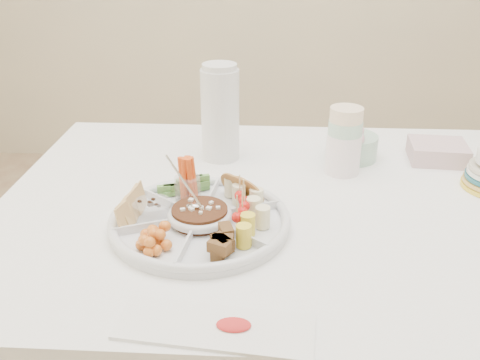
{
  "coord_description": "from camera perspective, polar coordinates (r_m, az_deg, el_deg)",
  "views": [
    {
      "loc": [
        -0.13,
        -1.12,
        1.35
      ],
      "look_at": [
        -0.19,
        -0.03,
        0.82
      ],
      "focal_mm": 40.0,
      "sensor_mm": 36.0,
      "label": 1
    }
  ],
  "objects": [
    {
      "name": "dining_table",
      "position": [
        1.48,
        7.68,
        -15.3
      ],
      "size": [
        1.52,
        1.02,
        0.76
      ],
      "primitive_type": "cube",
      "color": "white",
      "rests_on": "floor"
    },
    {
      "name": "party_tray",
      "position": [
        1.14,
        -4.3,
        -4.07
      ],
      "size": [
        0.5,
        0.5,
        0.04
      ],
      "primitive_type": "cylinder",
      "rotation": [
        0.0,
        0.0,
        0.4
      ],
      "color": "silver",
      "rests_on": "dining_table"
    },
    {
      "name": "bean_dip",
      "position": [
        1.14,
        -4.32,
        -3.74
      ],
      "size": [
        0.16,
        0.16,
        0.04
      ],
      "primitive_type": "cylinder",
      "rotation": [
        0.0,
        0.0,
        0.4
      ],
      "color": "black",
      "rests_on": "party_tray"
    },
    {
      "name": "tortillas",
      "position": [
        1.22,
        -0.04,
        -0.89
      ],
      "size": [
        0.13,
        0.13,
        0.06
      ],
      "primitive_type": null,
      "rotation": [
        0.0,
        0.0,
        0.4
      ],
      "color": "#B88A46",
      "rests_on": "party_tray"
    },
    {
      "name": "carrot_cucumber",
      "position": [
        1.24,
        -5.98,
        0.44
      ],
      "size": [
        0.15,
        0.15,
        0.11
      ],
      "primitive_type": null,
      "rotation": [
        0.0,
        0.0,
        0.4
      ],
      "color": "#F25319",
      "rests_on": "party_tray"
    },
    {
      "name": "pita_raisins",
      "position": [
        1.17,
        -10.52,
        -2.52
      ],
      "size": [
        0.15,
        0.15,
        0.06
      ],
      "primitive_type": null,
      "rotation": [
        0.0,
        0.0,
        0.4
      ],
      "color": "tan",
      "rests_on": "party_tray"
    },
    {
      "name": "cherries",
      "position": [
        1.06,
        -9.28,
        -6.04
      ],
      "size": [
        0.13,
        0.13,
        0.04
      ],
      "primitive_type": null,
      "rotation": [
        0.0,
        0.0,
        0.4
      ],
      "color": "orange",
      "rests_on": "party_tray"
    },
    {
      "name": "granola_chunks",
      "position": [
        1.03,
        -2.38,
        -6.82
      ],
      "size": [
        0.14,
        0.14,
        0.05
      ],
      "primitive_type": null,
      "rotation": [
        0.0,
        0.0,
        0.4
      ],
      "color": "brown",
      "rests_on": "party_tray"
    },
    {
      "name": "banana_tomato",
      "position": [
        1.1,
        2.2,
        -3.05
      ],
      "size": [
        0.13,
        0.13,
        0.08
      ],
      "primitive_type": null,
      "rotation": [
        0.0,
        0.0,
        0.4
      ],
      "color": "#FCEE7F",
      "rests_on": "party_tray"
    },
    {
      "name": "cup_stack",
      "position": [
        1.38,
        11.17,
        5.49
      ],
      "size": [
        0.1,
        0.1,
        0.25
      ],
      "primitive_type": "cylinder",
      "rotation": [
        0.0,
        0.0,
        0.1
      ],
      "color": "#9FBF99",
      "rests_on": "dining_table"
    },
    {
      "name": "thermos",
      "position": [
        1.44,
        -2.13,
        7.31
      ],
      "size": [
        0.13,
        0.13,
        0.27
      ],
      "primitive_type": "cylinder",
      "rotation": [
        0.0,
        0.0,
        -0.27
      ],
      "color": "silver",
      "rests_on": "dining_table"
    },
    {
      "name": "flower_bowl",
      "position": [
        1.5,
        11.98,
        4.07
      ],
      "size": [
        0.16,
        0.16,
        0.1
      ],
      "primitive_type": "cylinder",
      "rotation": [
        0.0,
        0.0,
        -0.25
      ],
      "color": "#B0E7D1",
      "rests_on": "dining_table"
    },
    {
      "name": "napkin_stack",
      "position": [
        1.56,
        20.33,
        2.85
      ],
      "size": [
        0.16,
        0.14,
        0.05
      ],
      "primitive_type": "cube",
      "rotation": [
        0.0,
        0.0,
        -0.08
      ],
      "color": "beige",
      "rests_on": "dining_table"
    },
    {
      "name": "placemat",
      "position": [
        0.89,
        -2.68,
        -15.4
      ],
      "size": [
        0.33,
        0.14,
        0.01
      ],
      "primitive_type": "cube",
      "rotation": [
        0.0,
        0.0,
        -0.11
      ],
      "color": "white",
      "rests_on": "dining_table"
    }
  ]
}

